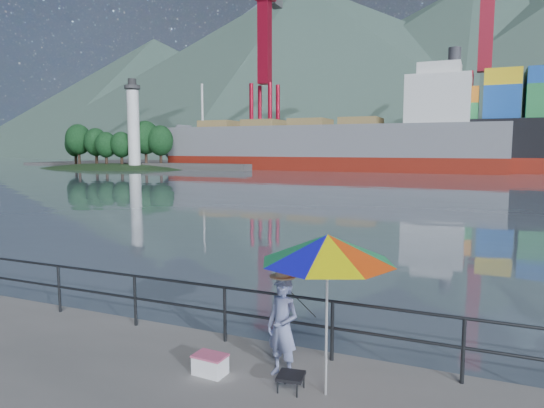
{
  "coord_description": "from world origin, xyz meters",
  "views": [
    {
      "loc": [
        5.1,
        -5.71,
        3.49
      ],
      "look_at": [
        0.08,
        6.0,
        2.0
      ],
      "focal_mm": 32.0,
      "sensor_mm": 36.0,
      "label": 1
    }
  ],
  "objects": [
    {
      "name": "cooler_bag",
      "position": [
        1.41,
        0.48,
        0.14
      ],
      "size": [
        0.51,
        0.36,
        0.28
      ],
      "primitive_type": "cube",
      "rotation": [
        0.0,
        0.0,
        -0.06
      ],
      "color": "white",
      "rests_on": "ground"
    },
    {
      "name": "folding_stool",
      "position": [
        2.74,
        0.49,
        0.13
      ],
      "size": [
        0.42,
        0.42,
        0.24
      ],
      "color": "black",
      "rests_on": "ground"
    },
    {
      "name": "fishing_rod",
      "position": [
        2.3,
        1.93,
        0.0
      ],
      "size": [
        0.13,
        1.79,
        1.26
      ],
      "primitive_type": "cylinder",
      "rotation": [
        0.96,
        0.0,
        -0.06
      ],
      "color": "black",
      "rests_on": "ground"
    },
    {
      "name": "far_dock",
      "position": [
        10.0,
        93.0,
        0.0
      ],
      "size": [
        200.0,
        40.0,
        0.4
      ],
      "primitive_type": "cube",
      "color": "#514F4C",
      "rests_on": "ground"
    },
    {
      "name": "fisherman",
      "position": [
        2.46,
        0.86,
        0.77
      ],
      "size": [
        0.66,
        0.54,
        1.55
      ],
      "primitive_type": "imported",
      "rotation": [
        0.0,
        0.0,
        -0.34
      ],
      "color": "#2D4393",
      "rests_on": "ground"
    },
    {
      "name": "guardrail",
      "position": [
        0.0,
        1.7,
        0.52
      ],
      "size": [
        22.0,
        0.06,
        1.03
      ],
      "color": "#2D3033",
      "rests_on": "ground"
    },
    {
      "name": "bulk_carrier",
      "position": [
        -16.79,
        71.82,
        4.07
      ],
      "size": [
        55.37,
        9.58,
        14.5
      ],
      "color": "maroon",
      "rests_on": "ground"
    },
    {
      "name": "lighthouse_islet",
      "position": [
        -54.97,
        61.99,
        0.26
      ],
      "size": [
        48.0,
        26.4,
        19.2
      ],
      "color": "#263F1E",
      "rests_on": "ground"
    },
    {
      "name": "beach_umbrella",
      "position": [
        3.23,
        0.58,
        2.11
      ],
      "size": [
        1.91,
        1.91,
        2.31
      ],
      "color": "white",
      "rests_on": "ground"
    },
    {
      "name": "harbor_water",
      "position": [
        0.0,
        130.0,
        0.0
      ],
      "size": [
        500.0,
        280.0,
        0.0
      ],
      "primitive_type": "cube",
      "color": "#4E5B67",
      "rests_on": "ground"
    }
  ]
}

